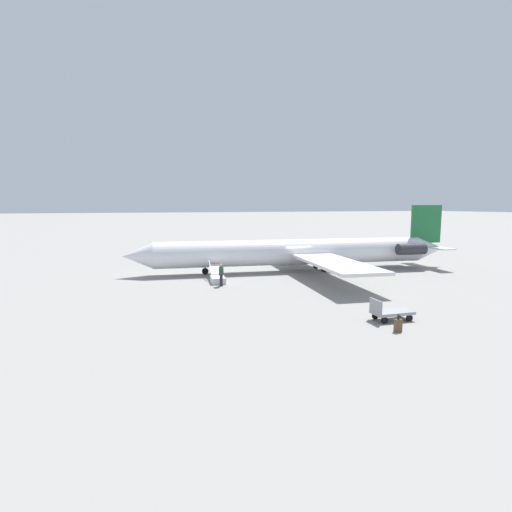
# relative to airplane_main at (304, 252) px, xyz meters

# --- Properties ---
(ground_plane) EXTENTS (600.00, 600.00, 0.00)m
(ground_plane) POSITION_rel_airplane_main_xyz_m (0.90, -0.11, -1.86)
(ground_plane) COLOR gray
(airplane_main) EXTENTS (31.65, 24.42, 6.23)m
(airplane_main) POSITION_rel_airplane_main_xyz_m (0.00, 0.00, 0.00)
(airplane_main) COLOR silver
(airplane_main) RESTS_ON ground
(boarding_stairs) EXTENTS (1.48, 4.11, 1.60)m
(boarding_stairs) POSITION_rel_airplane_main_xyz_m (9.07, 2.65, -1.50)
(boarding_stairs) COLOR silver
(boarding_stairs) RESTS_ON ground
(passenger) EXTENTS (0.36, 0.55, 1.74)m
(passenger) POSITION_rel_airplane_main_xyz_m (9.19, 4.41, -0.85)
(passenger) COLOR #23232D
(passenger) RESTS_ON ground
(luggage_cart) EXTENTS (2.26, 1.22, 1.22)m
(luggage_cart) POSITION_rel_airplane_main_xyz_m (2.80, 16.45, -1.40)
(luggage_cart) COLOR gray
(luggage_cart) RESTS_ON ground
(suitcase) EXTENTS (0.36, 0.23, 0.88)m
(suitcase) POSITION_rel_airplane_main_xyz_m (3.70, 18.22, -1.53)
(suitcase) COLOR brown
(suitcase) RESTS_ON ground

